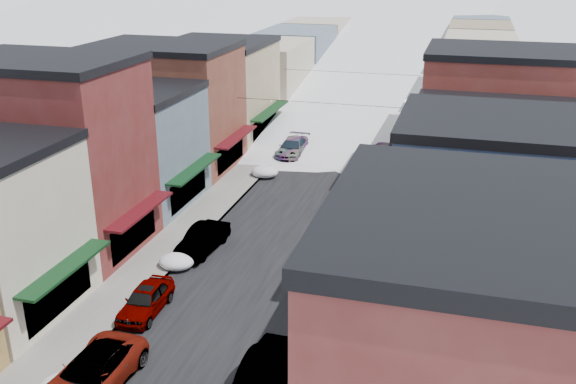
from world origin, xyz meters
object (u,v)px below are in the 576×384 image
Objects in this scene: fire_hydrant at (301,371)px; car_white_suv at (92,374)px; car_silver_sedan at (146,300)px; streetlamp_near at (380,186)px; car_dark_hatch at (203,239)px; car_green_sedan at (268,367)px; trash_can at (357,234)px.

car_white_suv is at bearing -159.97° from fire_hydrant.
car_silver_sedan is at bearing 160.51° from fire_hydrant.
car_white_suv is 23.30m from streetlamp_near.
car_green_sedan is (8.21, -11.87, 0.04)m from car_dark_hatch.
streetlamp_near is at bearing -95.87° from car_green_sedan.
streetlamp_near is at bearing 36.86° from car_dark_hatch.
car_dark_hatch reaches higher than fire_hydrant.
car_white_suv reaches higher than trash_can.
car_dark_hatch reaches higher than trash_can.
streetlamp_near reaches higher than trash_can.
car_green_sedan reaches higher than car_silver_sedan.
car_dark_hatch is 10.21m from trash_can.
car_white_suv reaches higher than car_silver_sedan.
streetlamp_near reaches higher than car_green_sedan.
car_silver_sedan is (-0.80, 6.58, -0.06)m from car_white_suv.
car_silver_sedan is 7.88m from car_dark_hatch.
car_silver_sedan is at bearing -85.32° from car_dark_hatch.
car_silver_sedan is 0.87× the size of car_green_sedan.
car_dark_hatch is at bearing -54.17° from car_green_sedan.
car_dark_hatch is at bearing 130.32° from fire_hydrant.
streetlamp_near is at bearing 51.90° from car_silver_sedan.
car_dark_hatch is 4.55× the size of trash_can.
trash_can is 3.93m from streetlamp_near.
car_dark_hatch is at bearing -158.56° from trash_can.
car_silver_sedan is 0.91× the size of car_dark_hatch.
trash_can is at bearing 48.53° from car_silver_sedan.
fire_hydrant is 18.10m from streetlamp_near.
fire_hydrant is at bearing -154.69° from car_green_sedan.
car_white_suv is 1.32× the size of car_silver_sedan.
car_dark_hatch is 14.78m from fire_hydrant.
car_white_suv is 7.85m from car_green_sedan.
car_dark_hatch is 0.95× the size of car_green_sedan.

